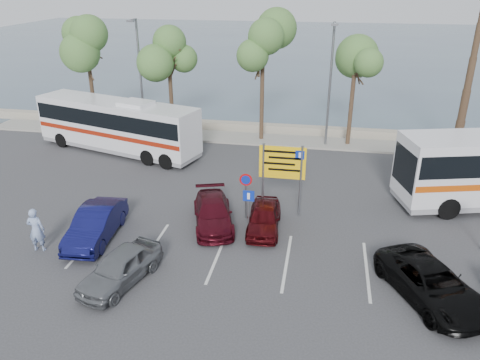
% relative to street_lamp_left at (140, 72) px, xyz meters
% --- Properties ---
extents(ground, '(120.00, 120.00, 0.00)m').
position_rel_street_lamp_left_xyz_m(ground, '(10.00, -13.52, -4.60)').
color(ground, '#373739').
rests_on(ground, ground).
extents(kerb_strip, '(44.00, 2.40, 0.15)m').
position_rel_street_lamp_left_xyz_m(kerb_strip, '(10.00, 0.48, -4.52)').
color(kerb_strip, gray).
rests_on(kerb_strip, ground).
extents(seawall, '(48.00, 0.80, 0.60)m').
position_rel_street_lamp_left_xyz_m(seawall, '(10.00, 2.48, -4.30)').
color(seawall, gray).
rests_on(seawall, ground).
extents(sea, '(140.00, 140.00, 0.00)m').
position_rel_street_lamp_left_xyz_m(sea, '(10.00, 46.48, -4.59)').
color(sea, '#415468').
rests_on(sea, ground).
extents(tree_far_left, '(3.20, 3.20, 7.60)m').
position_rel_street_lamp_left_xyz_m(tree_far_left, '(-4.00, 0.48, 1.73)').
color(tree_far_left, '#382619').
rests_on(tree_far_left, kerb_strip).
extents(tree_left, '(3.20, 3.20, 7.20)m').
position_rel_street_lamp_left_xyz_m(tree_left, '(2.00, 0.48, 1.41)').
color(tree_left, '#382619').
rests_on(tree_left, kerb_strip).
extents(tree_mid, '(3.20, 3.20, 8.00)m').
position_rel_street_lamp_left_xyz_m(tree_mid, '(8.50, 0.48, 2.06)').
color(tree_mid, '#382619').
rests_on(tree_mid, kerb_strip).
extents(tree_right, '(3.20, 3.20, 7.40)m').
position_rel_street_lamp_left_xyz_m(tree_right, '(14.50, 0.48, 1.57)').
color(tree_right, '#382619').
rests_on(tree_right, kerb_strip).
extents(street_lamp_left, '(0.45, 1.15, 8.01)m').
position_rel_street_lamp_left_xyz_m(street_lamp_left, '(0.00, 0.00, 0.00)').
color(street_lamp_left, slate).
rests_on(street_lamp_left, kerb_strip).
extents(street_lamp_right, '(0.45, 1.15, 8.01)m').
position_rel_street_lamp_left_xyz_m(street_lamp_right, '(13.00, 0.00, 0.00)').
color(street_lamp_right, slate).
rests_on(street_lamp_right, kerb_strip).
extents(direction_sign, '(2.20, 0.12, 3.60)m').
position_rel_street_lamp_left_xyz_m(direction_sign, '(11.00, -10.32, -2.17)').
color(direction_sign, slate).
rests_on(direction_sign, ground).
extents(sign_no_stop, '(0.60, 0.08, 2.35)m').
position_rel_street_lamp_left_xyz_m(sign_no_stop, '(9.40, -11.13, -3.02)').
color(sign_no_stop, slate).
rests_on(sign_no_stop, ground).
extents(sign_parking, '(0.50, 0.07, 2.25)m').
position_rel_street_lamp_left_xyz_m(sign_parking, '(9.80, -12.73, -3.13)').
color(sign_parking, slate).
rests_on(sign_parking, ground).
extents(lane_markings, '(12.02, 4.20, 0.01)m').
position_rel_street_lamp_left_xyz_m(lane_markings, '(8.86, -14.52, -4.60)').
color(lane_markings, silver).
rests_on(lane_markings, ground).
extents(coach_bus_left, '(11.73, 5.66, 3.59)m').
position_rel_street_lamp_left_xyz_m(coach_bus_left, '(-0.47, -3.43, -2.93)').
color(coach_bus_left, silver).
rests_on(coach_bus_left, ground).
extents(car_silver_a, '(2.56, 4.11, 1.31)m').
position_rel_street_lamp_left_xyz_m(car_silver_a, '(5.60, -17.02, -3.95)').
color(car_silver_a, slate).
rests_on(car_silver_a, ground).
extents(car_blue, '(1.84, 4.44, 1.43)m').
position_rel_street_lamp_left_xyz_m(car_blue, '(3.20, -14.16, -3.88)').
color(car_blue, '#10124C').
rests_on(car_blue, ground).
extents(car_maroon, '(2.91, 4.56, 1.23)m').
position_rel_street_lamp_left_xyz_m(car_maroon, '(8.00, -12.02, -3.98)').
color(car_maroon, '#4A0C17').
rests_on(car_maroon, ground).
extents(car_red, '(1.64, 3.68, 1.23)m').
position_rel_street_lamp_left_xyz_m(car_red, '(10.40, -12.02, -3.98)').
color(car_red, '#460A0E').
rests_on(car_red, ground).
extents(suv_black, '(4.09, 5.20, 1.31)m').
position_rel_street_lamp_left_xyz_m(suv_black, '(17.00, -15.92, -3.94)').
color(suv_black, black).
rests_on(suv_black, ground).
extents(pedestrian_near, '(0.78, 0.57, 1.97)m').
position_rel_street_lamp_left_xyz_m(pedestrian_near, '(1.21, -15.52, -3.61)').
color(pedestrian_near, '#8DA2CD').
rests_on(pedestrian_near, ground).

